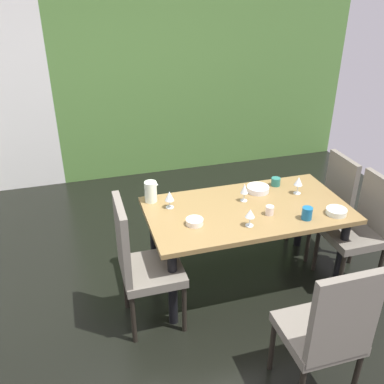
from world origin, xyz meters
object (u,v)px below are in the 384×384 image
at_px(chair_head_near, 328,330).
at_px(serving_bowl_rear, 195,222).
at_px(dining_table, 247,217).
at_px(chair_left_near, 140,261).
at_px(wine_glass_north, 298,182).
at_px(wine_glass_front, 250,214).
at_px(wine_glass_south, 169,196).
at_px(wine_glass_near_shelf, 244,189).
at_px(chair_right_near, 362,225).
at_px(serving_bowl_center, 258,189).
at_px(cup_east, 270,210).
at_px(cup_right, 276,182).
at_px(chair_right_far, 327,198).
at_px(pitcher_corner, 151,191).
at_px(serving_bowl_left, 336,211).
at_px(cup_west, 307,213).

distance_m(chair_head_near, serving_bowl_rear, 1.23).
distance_m(dining_table, chair_head_near, 1.23).
relative_size(chair_left_near, wine_glass_north, 6.82).
relative_size(chair_head_near, wine_glass_north, 6.80).
distance_m(wine_glass_north, wine_glass_front, 0.71).
height_order(chair_left_near, wine_glass_south, chair_left_near).
height_order(wine_glass_near_shelf, wine_glass_front, wine_glass_near_shelf).
relative_size(chair_right_near, wine_glass_near_shelf, 6.08).
relative_size(wine_glass_near_shelf, serving_bowl_center, 0.83).
relative_size(wine_glass_south, serving_bowl_rear, 1.10).
relative_size(chair_left_near, chair_head_near, 1.00).
bearing_deg(cup_east, wine_glass_front, -153.30).
bearing_deg(serving_bowl_rear, wine_glass_front, -19.40).
xyz_separation_m(wine_glass_near_shelf, wine_glass_front, (-0.11, -0.38, -0.01)).
height_order(wine_glass_south, cup_right, wine_glass_south).
xyz_separation_m(wine_glass_north, wine_glass_south, (-1.12, 0.07, -0.01)).
relative_size(chair_right_far, chair_left_near, 0.88).
height_order(chair_right_far, chair_head_near, chair_head_near).
bearing_deg(wine_glass_near_shelf, wine_glass_south, 173.97).
bearing_deg(wine_glass_south, wine_glass_north, -3.74).
xyz_separation_m(chair_head_near, cup_right, (0.41, 1.54, 0.18)).
relative_size(wine_glass_north, pitcher_corner, 0.87).
distance_m(chair_right_near, serving_bowl_left, 0.36).
height_order(wine_glass_south, wine_glass_front, wine_glass_south).
distance_m(chair_left_near, cup_east, 1.09).
relative_size(dining_table, serving_bowl_center, 8.53).
bearing_deg(chair_right_near, pitcher_corner, 70.26).
height_order(chair_right_far, chair_right_near, chair_right_near).
bearing_deg(wine_glass_front, cup_right, 48.61).
xyz_separation_m(serving_bowl_rear, cup_right, (0.89, 0.42, 0.01)).
xyz_separation_m(chair_right_far, wine_glass_south, (-1.54, -0.07, 0.29)).
bearing_deg(cup_right, chair_right_near, -46.78).
xyz_separation_m(chair_right_near, cup_east, (-0.81, 0.12, 0.21)).
bearing_deg(wine_glass_south, serving_bowl_rear, -68.38).
distance_m(dining_table, chair_left_near, 0.98).
bearing_deg(serving_bowl_center, pitcher_corner, 174.36).
bearing_deg(chair_right_near, serving_bowl_left, 95.17).
relative_size(chair_head_near, wine_glass_near_shelf, 6.64).
bearing_deg(wine_glass_north, chair_left_near, -165.53).
relative_size(dining_table, chair_right_far, 1.76).
relative_size(cup_east, pitcher_corner, 0.41).
bearing_deg(chair_right_near, serving_bowl_rear, 84.17).
distance_m(chair_right_far, wine_glass_north, 0.54).
relative_size(dining_table, chair_left_near, 1.55).
xyz_separation_m(wine_glass_north, serving_bowl_left, (0.13, -0.40, -0.09)).
distance_m(dining_table, wine_glass_near_shelf, 0.24).
relative_size(chair_left_near, serving_bowl_center, 5.51).
xyz_separation_m(wine_glass_south, serving_bowl_left, (1.25, -0.48, -0.08)).
bearing_deg(cup_west, wine_glass_front, 175.79).
relative_size(serving_bowl_left, cup_east, 2.20).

